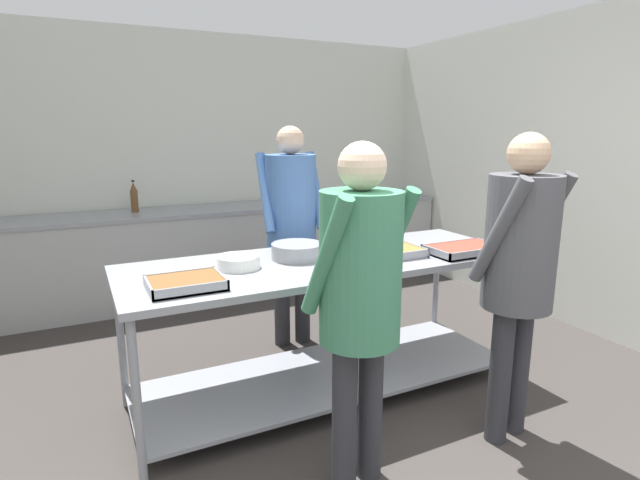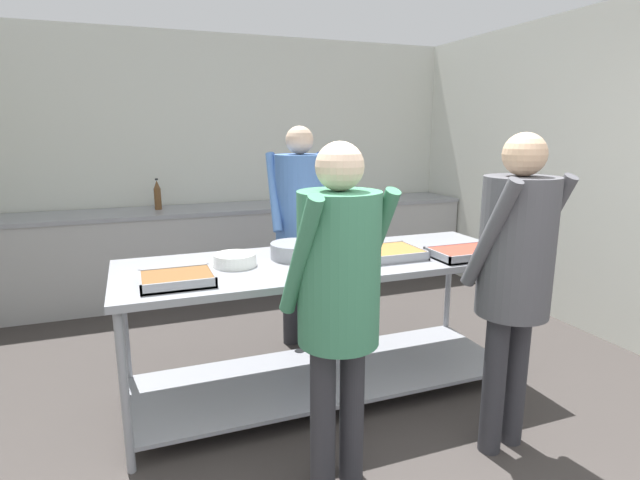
{
  "view_description": "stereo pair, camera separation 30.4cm",
  "coord_description": "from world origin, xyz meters",
  "px_view_note": "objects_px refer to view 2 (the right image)",
  "views": [
    {
      "loc": [
        -1.32,
        -0.94,
        1.68
      ],
      "look_at": [
        0.05,
        1.82,
        1.0
      ],
      "focal_mm": 28.0,
      "sensor_mm": 36.0,
      "label": 1
    },
    {
      "loc": [
        -1.04,
        -1.06,
        1.68
      ],
      "look_at": [
        0.05,
        1.82,
        1.0
      ],
      "focal_mm": 28.0,
      "sensor_mm": 36.0,
      "label": 2
    }
  ],
  "objects_px": {
    "sauce_pan": "(296,250)",
    "guest_serving_left": "(339,286)",
    "serving_tray_greens": "(468,253)",
    "water_bottle": "(158,195)",
    "plate_stack": "(235,260)",
    "serving_tray_roast": "(382,254)",
    "serving_tray_vegetables": "(177,279)",
    "cook_behind_counter": "(300,213)",
    "guest_serving_right": "(515,263)"
  },
  "relations": [
    {
      "from": "serving_tray_greens",
      "to": "guest_serving_left",
      "type": "xyz_separation_m",
      "value": [
        -1.12,
        -0.57,
        0.08
      ]
    },
    {
      "from": "serving_tray_vegetables",
      "to": "water_bottle",
      "type": "height_order",
      "value": "water_bottle"
    },
    {
      "from": "cook_behind_counter",
      "to": "guest_serving_left",
      "type": "bearing_deg",
      "value": -102.74
    },
    {
      "from": "guest_serving_right",
      "to": "water_bottle",
      "type": "distance_m",
      "value": 3.57
    },
    {
      "from": "serving_tray_vegetables",
      "to": "guest_serving_left",
      "type": "height_order",
      "value": "guest_serving_left"
    },
    {
      "from": "sauce_pan",
      "to": "guest_serving_left",
      "type": "bearing_deg",
      "value": -96.5
    },
    {
      "from": "water_bottle",
      "to": "serving_tray_greens",
      "type": "bearing_deg",
      "value": -56.83
    },
    {
      "from": "guest_serving_left",
      "to": "plate_stack",
      "type": "bearing_deg",
      "value": 108.07
    },
    {
      "from": "plate_stack",
      "to": "guest_serving_left",
      "type": "bearing_deg",
      "value": -71.93
    },
    {
      "from": "serving_tray_vegetables",
      "to": "guest_serving_right",
      "type": "height_order",
      "value": "guest_serving_right"
    },
    {
      "from": "serving_tray_greens",
      "to": "guest_serving_left",
      "type": "relative_size",
      "value": 0.29
    },
    {
      "from": "sauce_pan",
      "to": "cook_behind_counter",
      "type": "relative_size",
      "value": 0.27
    },
    {
      "from": "serving_tray_greens",
      "to": "guest_serving_right",
      "type": "height_order",
      "value": "guest_serving_right"
    },
    {
      "from": "guest_serving_right",
      "to": "cook_behind_counter",
      "type": "distance_m",
      "value": 1.77
    },
    {
      "from": "serving_tray_roast",
      "to": "guest_serving_left",
      "type": "bearing_deg",
      "value": -129.27
    },
    {
      "from": "sauce_pan",
      "to": "cook_behind_counter",
      "type": "xyz_separation_m",
      "value": [
        0.27,
        0.71,
        0.1
      ]
    },
    {
      "from": "serving_tray_greens",
      "to": "guest_serving_right",
      "type": "bearing_deg",
      "value": -106.43
    },
    {
      "from": "sauce_pan",
      "to": "guest_serving_left",
      "type": "distance_m",
      "value": 0.94
    },
    {
      "from": "guest_serving_right",
      "to": "serving_tray_greens",
      "type": "bearing_deg",
      "value": 73.57
    },
    {
      "from": "plate_stack",
      "to": "sauce_pan",
      "type": "xyz_separation_m",
      "value": [
        0.39,
        0.05,
        0.02
      ]
    },
    {
      "from": "serving_tray_greens",
      "to": "guest_serving_right",
      "type": "distance_m",
      "value": 0.64
    },
    {
      "from": "plate_stack",
      "to": "cook_behind_counter",
      "type": "bearing_deg",
      "value": 49.03
    },
    {
      "from": "cook_behind_counter",
      "to": "water_bottle",
      "type": "relative_size",
      "value": 5.58
    },
    {
      "from": "serving_tray_roast",
      "to": "water_bottle",
      "type": "xyz_separation_m",
      "value": [
        -1.2,
        2.45,
        0.13
      ]
    },
    {
      "from": "guest_serving_left",
      "to": "water_bottle",
      "type": "distance_m",
      "value": 3.25
    },
    {
      "from": "serving_tray_vegetables",
      "to": "guest_serving_right",
      "type": "relative_size",
      "value": 0.22
    },
    {
      "from": "serving_tray_vegetables",
      "to": "serving_tray_roast",
      "type": "xyz_separation_m",
      "value": [
        1.25,
        0.11,
        0.0
      ]
    },
    {
      "from": "cook_behind_counter",
      "to": "plate_stack",
      "type": "bearing_deg",
      "value": -130.97
    },
    {
      "from": "sauce_pan",
      "to": "guest_serving_right",
      "type": "bearing_deg",
      "value": -48.93
    },
    {
      "from": "guest_serving_left",
      "to": "sauce_pan",
      "type": "bearing_deg",
      "value": 83.5
    },
    {
      "from": "plate_stack",
      "to": "guest_serving_right",
      "type": "xyz_separation_m",
      "value": [
        1.23,
        -0.92,
        0.1
      ]
    },
    {
      "from": "plate_stack",
      "to": "serving_tray_roast",
      "type": "height_order",
      "value": "plate_stack"
    },
    {
      "from": "serving_tray_greens",
      "to": "cook_behind_counter",
      "type": "height_order",
      "value": "cook_behind_counter"
    },
    {
      "from": "serving_tray_vegetables",
      "to": "plate_stack",
      "type": "relative_size",
      "value": 1.44
    },
    {
      "from": "plate_stack",
      "to": "serving_tray_roast",
      "type": "bearing_deg",
      "value": -8.73
    },
    {
      "from": "serving_tray_vegetables",
      "to": "serving_tray_greens",
      "type": "relative_size",
      "value": 0.79
    },
    {
      "from": "serving_tray_vegetables",
      "to": "plate_stack",
      "type": "bearing_deg",
      "value": 35.06
    },
    {
      "from": "guest_serving_left",
      "to": "water_bottle",
      "type": "xyz_separation_m",
      "value": [
        -0.59,
        3.2,
        0.04
      ]
    },
    {
      "from": "serving_tray_greens",
      "to": "water_bottle",
      "type": "relative_size",
      "value": 1.55
    },
    {
      "from": "serving_tray_greens",
      "to": "plate_stack",
      "type": "bearing_deg",
      "value": 167.51
    },
    {
      "from": "plate_stack",
      "to": "sauce_pan",
      "type": "distance_m",
      "value": 0.4
    },
    {
      "from": "plate_stack",
      "to": "guest_serving_left",
      "type": "xyz_separation_m",
      "value": [
        0.29,
        -0.89,
        0.07
      ]
    },
    {
      "from": "plate_stack",
      "to": "cook_behind_counter",
      "type": "relative_size",
      "value": 0.15
    },
    {
      "from": "plate_stack",
      "to": "cook_behind_counter",
      "type": "xyz_separation_m",
      "value": [
        0.66,
        0.76,
        0.12
      ]
    },
    {
      "from": "serving_tray_vegetables",
      "to": "serving_tray_greens",
      "type": "xyz_separation_m",
      "value": [
        1.76,
        -0.07,
        0.0
      ]
    },
    {
      "from": "serving_tray_greens",
      "to": "cook_behind_counter",
      "type": "bearing_deg",
      "value": 124.97
    },
    {
      "from": "serving_tray_vegetables",
      "to": "serving_tray_roast",
      "type": "height_order",
      "value": "same"
    },
    {
      "from": "guest_serving_right",
      "to": "guest_serving_left",
      "type": "bearing_deg",
      "value": 178.06
    },
    {
      "from": "serving_tray_vegetables",
      "to": "cook_behind_counter",
      "type": "xyz_separation_m",
      "value": [
        1.01,
        1.01,
        0.13
      ]
    },
    {
      "from": "guest_serving_left",
      "to": "serving_tray_roast",
      "type": "bearing_deg",
      "value": 50.73
    }
  ]
}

